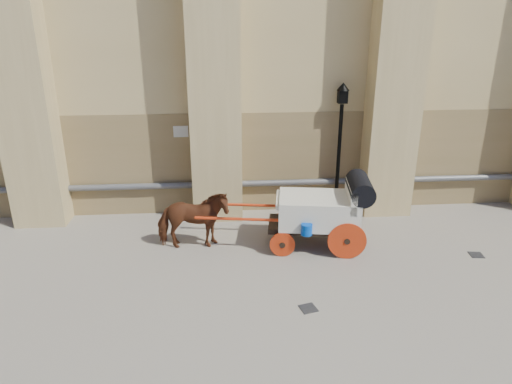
{
  "coord_description": "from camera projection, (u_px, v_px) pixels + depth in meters",
  "views": [
    {
      "loc": [
        -0.88,
        -8.94,
        5.41
      ],
      "look_at": [
        -0.04,
        1.55,
        1.49
      ],
      "focal_mm": 32.0,
      "sensor_mm": 36.0,
      "label": 1
    }
  ],
  "objects": [
    {
      "name": "drain_grate_near",
      "position": [
        308.0,
        308.0,
        9.18
      ],
      "size": [
        0.39,
        0.39,
        0.01
      ],
      "primitive_type": "cube",
      "rotation": [
        0.0,
        0.0,
        0.27
      ],
      "color": "black",
      "rests_on": "ground"
    },
    {
      "name": "carriage",
      "position": [
        324.0,
        209.0,
        11.43
      ],
      "size": [
        4.46,
        1.8,
        1.9
      ],
      "rotation": [
        0.0,
        0.0,
        -0.15
      ],
      "color": "black",
      "rests_on": "ground"
    },
    {
      "name": "horse",
      "position": [
        193.0,
        220.0,
        11.42
      ],
      "size": [
        1.82,
        0.86,
        1.52
      ],
      "primitive_type": "imported",
      "rotation": [
        0.0,
        0.0,
        1.59
      ],
      "color": "brown",
      "rests_on": "ground"
    },
    {
      "name": "ground",
      "position": [
        263.0,
        278.0,
        10.3
      ],
      "size": [
        90.0,
        90.0,
        0.0
      ],
      "primitive_type": "plane",
      "color": "slate",
      "rests_on": "ground"
    },
    {
      "name": "street_lamp",
      "position": [
        339.0,
        146.0,
        13.23
      ],
      "size": [
        0.36,
        0.36,
        3.86
      ],
      "color": "black",
      "rests_on": "ground"
    },
    {
      "name": "drain_grate_far",
      "position": [
        476.0,
        255.0,
        11.3
      ],
      "size": [
        0.36,
        0.36,
        0.01
      ],
      "primitive_type": "cube",
      "rotation": [
        0.0,
        0.0,
        -0.13
      ],
      "color": "black",
      "rests_on": "ground"
    }
  ]
}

